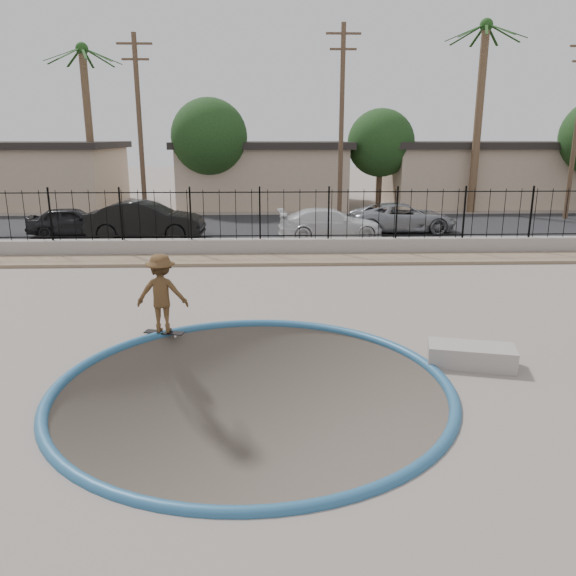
% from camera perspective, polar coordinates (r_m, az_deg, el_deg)
% --- Properties ---
extents(ground, '(120.00, 120.00, 2.20)m').
position_cam_1_polar(ground, '(22.68, -2.73, 1.54)').
color(ground, gray).
rests_on(ground, ground).
extents(bowl_pit, '(6.84, 6.84, 1.80)m').
position_cam_1_polar(bowl_pit, '(9.99, -3.61, -10.01)').
color(bowl_pit, '#453D34').
rests_on(bowl_pit, ground).
extents(coping_ring, '(7.04, 7.04, 0.20)m').
position_cam_1_polar(coping_ring, '(9.99, -3.61, -10.01)').
color(coping_ring, '#275A81').
rests_on(coping_ring, ground).
extents(rock_strip, '(42.00, 1.60, 0.11)m').
position_cam_1_polar(rock_strip, '(19.69, -2.86, 2.88)').
color(rock_strip, '#937B60').
rests_on(rock_strip, ground).
extents(retaining_wall, '(42.00, 0.45, 0.60)m').
position_cam_1_polar(retaining_wall, '(20.72, -2.83, 4.19)').
color(retaining_wall, gray).
rests_on(retaining_wall, ground).
extents(fence, '(40.00, 0.04, 1.80)m').
position_cam_1_polar(fence, '(20.53, -2.87, 7.48)').
color(fence, black).
rests_on(fence, retaining_wall).
extents(street, '(90.00, 8.00, 0.04)m').
position_cam_1_polar(street, '(27.37, -2.65, 6.28)').
color(street, black).
rests_on(street, ground).
extents(house_west, '(11.60, 8.60, 3.90)m').
position_cam_1_polar(house_west, '(39.68, -25.16, 10.50)').
color(house_west, tan).
rests_on(house_west, ground).
extents(house_center, '(10.60, 8.60, 3.90)m').
position_cam_1_polar(house_center, '(36.61, -2.55, 11.62)').
color(house_center, tan).
rests_on(house_center, ground).
extents(house_east, '(12.60, 8.60, 3.90)m').
position_cam_1_polar(house_east, '(39.09, 18.85, 11.06)').
color(house_east, tan).
rests_on(house_east, ground).
extents(palm_mid, '(2.30, 2.30, 9.30)m').
position_cam_1_polar(palm_mid, '(35.65, -19.86, 18.27)').
color(palm_mid, brown).
rests_on(palm_mid, ground).
extents(palm_right, '(2.30, 2.30, 10.30)m').
position_cam_1_polar(palm_right, '(34.25, 19.10, 19.57)').
color(palm_right, brown).
rests_on(palm_right, ground).
extents(utility_pole_left, '(1.70, 0.24, 9.00)m').
position_cam_1_polar(utility_pole_left, '(29.72, -14.83, 15.59)').
color(utility_pole_left, '#473323').
rests_on(utility_pole_left, ground).
extents(utility_pole_mid, '(1.70, 0.24, 9.50)m').
position_cam_1_polar(utility_pole_mid, '(29.28, 5.45, 16.51)').
color(utility_pole_mid, '#473323').
rests_on(utility_pole_mid, ground).
extents(street_tree_left, '(4.32, 4.32, 6.36)m').
position_cam_1_polar(street_tree_left, '(33.20, -8.01, 14.95)').
color(street_tree_left, '#473323').
rests_on(street_tree_left, ground).
extents(street_tree_mid, '(3.96, 3.96, 5.83)m').
position_cam_1_polar(street_tree_mid, '(34.70, 9.40, 14.32)').
color(street_tree_mid, '#473323').
rests_on(street_tree_mid, ground).
extents(skater, '(1.14, 0.68, 1.73)m').
position_cam_1_polar(skater, '(12.46, -12.68, -0.96)').
color(skater, brown).
rests_on(skater, ground).
extents(skateboard, '(0.91, 0.42, 0.08)m').
position_cam_1_polar(skateboard, '(12.70, -12.47, -4.44)').
color(skateboard, black).
rests_on(skateboard, ground).
extents(concrete_ledge, '(1.72, 1.08, 0.40)m').
position_cam_1_polar(concrete_ledge, '(11.34, 18.10, -6.53)').
color(concrete_ledge, '#9D938B').
rests_on(concrete_ledge, ground).
extents(car_a, '(3.83, 1.86, 1.26)m').
position_cam_1_polar(car_a, '(26.24, -21.07, 6.34)').
color(car_a, black).
rests_on(car_a, street).
extents(car_b, '(4.86, 1.85, 1.58)m').
position_cam_1_polar(car_b, '(24.41, -14.23, 6.67)').
color(car_b, black).
rests_on(car_b, street).
extents(car_c, '(4.50, 2.06, 1.28)m').
position_cam_1_polar(car_c, '(23.86, 4.31, 6.53)').
color(car_c, silver).
rests_on(car_c, street).
extents(car_d, '(4.71, 2.19, 1.31)m').
position_cam_1_polar(car_d, '(26.01, 11.58, 7.02)').
color(car_d, gray).
rests_on(car_d, street).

